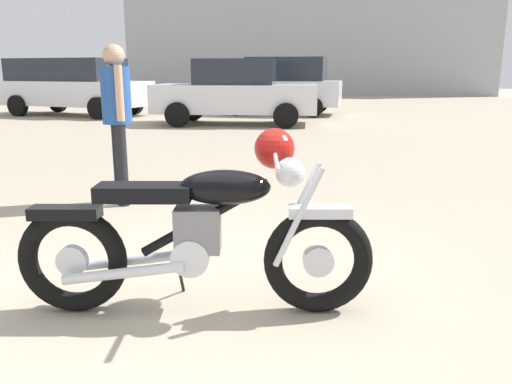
{
  "coord_description": "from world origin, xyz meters",
  "views": [
    {
      "loc": [
        1.13,
        -2.61,
        1.41
      ],
      "look_at": [
        0.22,
        0.75,
        0.57
      ],
      "focal_mm": 35.9,
      "sensor_mm": 36.0,
      "label": 1
    }
  ],
  "objects_px": {
    "bystander": "(117,108)",
    "dark_sedan_left": "(281,85)",
    "vintage_motorcycle": "(204,231)",
    "white_estate_far": "(236,92)",
    "red_hatchback_near": "(72,85)"
  },
  "relations": [
    {
      "from": "bystander",
      "to": "dark_sedan_left",
      "type": "height_order",
      "value": "dark_sedan_left"
    },
    {
      "from": "bystander",
      "to": "red_hatchback_near",
      "type": "xyz_separation_m",
      "value": [
        -7.02,
        9.42,
        -0.08
      ]
    },
    {
      "from": "vintage_motorcycle",
      "to": "dark_sedan_left",
      "type": "distance_m",
      "value": 13.77
    },
    {
      "from": "white_estate_far",
      "to": "red_hatchback_near",
      "type": "distance_m",
      "value": 5.89
    },
    {
      "from": "vintage_motorcycle",
      "to": "white_estate_far",
      "type": "bearing_deg",
      "value": 91.59
    },
    {
      "from": "vintage_motorcycle",
      "to": "bystander",
      "type": "relative_size",
      "value": 1.23
    },
    {
      "from": "bystander",
      "to": "vintage_motorcycle",
      "type": "bearing_deg",
      "value": -90.6
    },
    {
      "from": "white_estate_far",
      "to": "red_hatchback_near",
      "type": "relative_size",
      "value": 0.91
    },
    {
      "from": "white_estate_far",
      "to": "dark_sedan_left",
      "type": "relative_size",
      "value": 1.11
    },
    {
      "from": "red_hatchback_near",
      "to": "white_estate_far",
      "type": "bearing_deg",
      "value": -7.01
    },
    {
      "from": "vintage_motorcycle",
      "to": "red_hatchback_near",
      "type": "bearing_deg",
      "value": 112.44
    },
    {
      "from": "bystander",
      "to": "red_hatchback_near",
      "type": "relative_size",
      "value": 0.34
    },
    {
      "from": "red_hatchback_near",
      "to": "vintage_motorcycle",
      "type": "bearing_deg",
      "value": -47.33
    },
    {
      "from": "dark_sedan_left",
      "to": "white_estate_far",
      "type": "bearing_deg",
      "value": 78.8
    },
    {
      "from": "vintage_motorcycle",
      "to": "red_hatchback_near",
      "type": "height_order",
      "value": "red_hatchback_near"
    }
  ]
}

